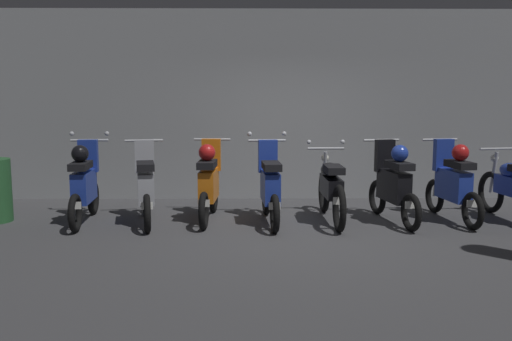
{
  "coord_description": "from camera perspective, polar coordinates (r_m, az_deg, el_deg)",
  "views": [
    {
      "loc": [
        -0.78,
        -7.77,
        1.95
      ],
      "look_at": [
        -0.65,
        0.65,
        0.75
      ],
      "focal_mm": 41.27,
      "sensor_mm": 36.0,
      "label": 1
    }
  ],
  "objects": [
    {
      "name": "motorbike_slot_0",
      "position": [
        8.81,
        -16.31,
        -1.24
      ],
      "size": [
        0.59,
        1.68,
        1.29
      ],
      "color": "black",
      "rests_on": "ground"
    },
    {
      "name": "motorbike_slot_5",
      "position": [
        8.72,
        13.15,
        -1.24
      ],
      "size": [
        0.57,
        1.67,
        1.18
      ],
      "color": "black",
      "rests_on": "ground"
    },
    {
      "name": "ground_plane",
      "position": [
        8.04,
        4.72,
        -5.94
      ],
      "size": [
        80.0,
        80.0,
        0.0
      ],
      "primitive_type": "plane",
      "color": "#424244"
    },
    {
      "name": "motorbike_slot_6",
      "position": [
        9.05,
        18.52,
        -1.11
      ],
      "size": [
        0.56,
        1.68,
        1.18
      ],
      "color": "black",
      "rests_on": "ground"
    },
    {
      "name": "motorbike_slot_2",
      "position": [
        8.63,
        -4.58,
        -1.14
      ],
      "size": [
        0.56,
        1.68,
        1.18
      ],
      "color": "black",
      "rests_on": "ground"
    },
    {
      "name": "motorbike_slot_1",
      "position": [
        8.6,
        -10.65,
        -1.57
      ],
      "size": [
        0.57,
        1.67,
        1.18
      ],
      "color": "black",
      "rests_on": "ground"
    },
    {
      "name": "motorbike_slot_3",
      "position": [
        8.45,
        1.36,
        -1.58
      ],
      "size": [
        0.59,
        1.68,
        1.29
      ],
      "color": "black",
      "rests_on": "ground"
    },
    {
      "name": "back_wall",
      "position": [
        10.37,
        3.44,
        6.33
      ],
      "size": [
        16.0,
        0.3,
        3.26
      ],
      "primitive_type": "cube",
      "color": "gray",
      "rests_on": "ground"
    },
    {
      "name": "motorbike_slot_4",
      "position": [
        8.63,
        7.27,
        -1.67
      ],
      "size": [
        0.59,
        1.95,
        1.15
      ],
      "color": "black",
      "rests_on": "ground"
    }
  ]
}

